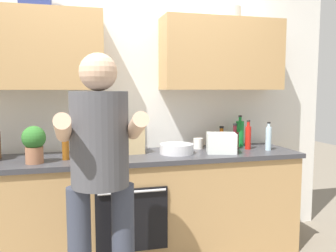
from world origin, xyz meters
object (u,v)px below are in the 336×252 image
at_px(bottle_hotsauce, 248,137).
at_px(potted_herb, 34,143).
at_px(mixing_bowl, 177,149).
at_px(grocery_bag_produce, 221,143).
at_px(bottle_soda, 240,133).
at_px(cup_coffee, 198,143).
at_px(bottle_wine, 235,139).
at_px(person_standing, 100,169).
at_px(bottle_water, 268,138).
at_px(bottle_syrup, 66,148).
at_px(grocery_bag_bread, 133,140).
at_px(grocery_bag_rice, 99,148).
at_px(bottle_juice, 221,138).

xyz_separation_m(bottle_hotsauce, potted_herb, (-1.85, -0.16, 0.04)).
height_order(mixing_bowl, grocery_bag_produce, grocery_bag_produce).
relative_size(bottle_soda, grocery_bag_produce, 1.21).
bearing_deg(cup_coffee, bottle_wine, -16.72).
distance_m(person_standing, grocery_bag_produce, 1.33).
height_order(bottle_water, mixing_bowl, bottle_water).
bearing_deg(grocery_bag_produce, bottle_syrup, 178.83).
relative_size(bottle_wine, grocery_bag_produce, 0.96).
relative_size(person_standing, mixing_bowl, 5.69).
height_order(grocery_bag_produce, grocery_bag_bread, grocery_bag_bread).
xyz_separation_m(bottle_hotsauce, grocery_bag_produce, (-0.31, -0.11, -0.03)).
height_order(bottle_wine, grocery_bag_rice, bottle_wine).
bearing_deg(grocery_bag_rice, bottle_wine, 5.36).
xyz_separation_m(bottle_juice, grocery_bag_rice, (-1.18, -0.26, 0.00)).
height_order(bottle_hotsauce, mixing_bowl, bottle_hotsauce).
relative_size(bottle_hotsauce, grocery_bag_rice, 1.25).
xyz_separation_m(bottle_juice, grocery_bag_produce, (-0.13, -0.29, 0.00)).
bearing_deg(bottle_hotsauce, bottle_wine, 158.88).
bearing_deg(person_standing, potted_herb, 121.76).
bearing_deg(bottle_hotsauce, bottle_soda, 87.87).
bearing_deg(bottle_soda, grocery_bag_produce, -137.83).
height_order(person_standing, grocery_bag_bread, person_standing).
relative_size(person_standing, grocery_bag_produce, 6.68).
relative_size(person_standing, grocery_bag_bread, 7.56).
bearing_deg(bottle_juice, mixing_bowl, -155.90).
bearing_deg(bottle_juice, person_standing, -139.47).
relative_size(bottle_soda, potted_herb, 1.06).
bearing_deg(potted_herb, bottle_hotsauce, 4.91).
distance_m(bottle_soda, grocery_bag_bread, 1.08).
bearing_deg(grocery_bag_bread, bottle_hotsauce, -4.40).
bearing_deg(bottle_wine, grocery_bag_produce, -143.07).
bearing_deg(bottle_wine, cup_coffee, 163.28).
relative_size(bottle_wine, bottle_syrup, 1.08).
bearing_deg(bottle_syrup, bottle_juice, 10.40).
height_order(bottle_soda, grocery_bag_bread, bottle_soda).
distance_m(bottle_wine, mixing_bowl, 0.60).
bearing_deg(bottle_hotsauce, mixing_bowl, -176.13).
bearing_deg(grocery_bag_bread, grocery_bag_produce, -14.10).
xyz_separation_m(bottle_water, cup_coffee, (-0.59, 0.24, -0.06)).
relative_size(cup_coffee, mixing_bowl, 0.34).
xyz_separation_m(bottle_hotsauce, bottle_juice, (-0.19, 0.18, -0.03)).
bearing_deg(mixing_bowl, potted_herb, -174.45).
xyz_separation_m(bottle_water, bottle_soda, (-0.14, 0.29, 0.01)).
xyz_separation_m(bottle_syrup, potted_herb, (-0.22, -0.08, 0.07)).
height_order(bottle_hotsauce, grocery_bag_produce, bottle_hotsauce).
relative_size(person_standing, bottle_water, 6.42).
bearing_deg(cup_coffee, grocery_bag_rice, -166.91).
relative_size(bottle_water, grocery_bag_bread, 1.18).
xyz_separation_m(mixing_bowl, grocery_bag_rice, (-0.66, -0.03, 0.04)).
relative_size(bottle_water, grocery_bag_produce, 1.04).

